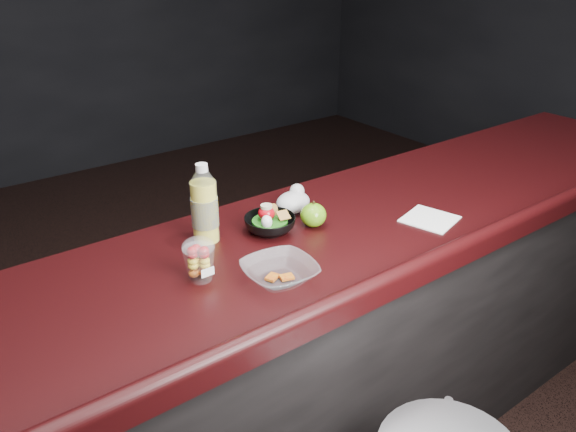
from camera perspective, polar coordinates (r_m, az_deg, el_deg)
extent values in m
cube|color=black|center=(2.04, -0.25, -15.91)|extent=(4.00, 0.65, 0.98)
cube|color=black|center=(1.74, -0.28, -3.31)|extent=(4.06, 0.71, 0.04)
cylinder|color=yellow|center=(1.73, -8.45, 0.44)|extent=(0.08, 0.08, 0.19)
cylinder|color=white|center=(1.73, -8.45, 0.44)|extent=(0.08, 0.08, 0.19)
cone|color=white|center=(1.68, -8.70, 3.96)|extent=(0.08, 0.08, 0.03)
cylinder|color=white|center=(1.67, -8.77, 4.87)|extent=(0.04, 0.04, 0.02)
cylinder|color=#072D99|center=(1.73, -8.45, 0.44)|extent=(0.08, 0.08, 0.09)
ellipsoid|color=white|center=(1.52, -9.10, -3.09)|extent=(0.09, 0.09, 0.05)
ellipsoid|color=#3D890F|center=(1.82, 2.58, 0.10)|extent=(0.09, 0.09, 0.08)
cylinder|color=black|center=(1.80, 2.61, 1.33)|extent=(0.01, 0.01, 0.01)
ellipsoid|color=silver|center=(1.92, 0.52, 1.41)|extent=(0.12, 0.10, 0.07)
sphere|color=silver|center=(1.94, 0.92, 2.55)|extent=(0.05, 0.05, 0.05)
imported|color=black|center=(1.79, -1.84, -0.85)|extent=(0.21, 0.21, 0.05)
cylinder|color=#0F470C|center=(1.79, -1.85, -0.55)|extent=(0.11, 0.11, 0.01)
ellipsoid|color=#A50710|center=(1.78, -2.20, 0.29)|extent=(0.05, 0.05, 0.05)
cylinder|color=beige|center=(1.77, -2.22, 0.98)|extent=(0.04, 0.04, 0.01)
ellipsoid|color=white|center=(1.74, -2.17, -0.61)|extent=(0.04, 0.04, 0.04)
imported|color=silver|center=(1.54, -0.85, -5.73)|extent=(0.22, 0.22, 0.05)
cube|color=#990F0C|center=(1.54, -1.61, -6.23)|extent=(0.05, 0.04, 0.01)
cube|color=#990F0C|center=(1.54, -0.13, -6.21)|extent=(0.04, 0.04, 0.01)
cube|color=white|center=(1.94, 14.21, -0.30)|extent=(0.20, 0.20, 0.00)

